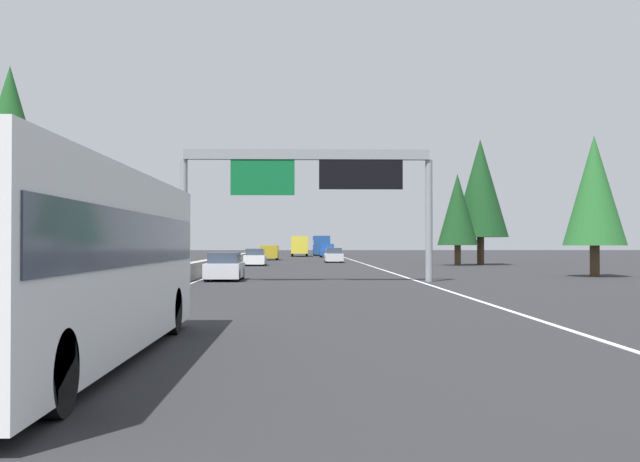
# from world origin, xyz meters

# --- Properties ---
(ground_plane) EXTENTS (320.00, 320.00, 0.00)m
(ground_plane) POSITION_xyz_m (60.00, 0.00, 0.00)
(ground_plane) COLOR #262628
(median_barrier) EXTENTS (180.00, 0.56, 0.90)m
(median_barrier) POSITION_xyz_m (80.00, 0.30, 0.45)
(median_barrier) COLOR #9E9B93
(median_barrier) RESTS_ON ground
(shoulder_stripe_right) EXTENTS (160.00, 0.16, 0.01)m
(shoulder_stripe_right) POSITION_xyz_m (70.00, -11.52, 0.01)
(shoulder_stripe_right) COLOR silver
(shoulder_stripe_right) RESTS_ON ground
(shoulder_stripe_median) EXTENTS (160.00, 0.16, 0.01)m
(shoulder_stripe_median) POSITION_xyz_m (70.00, -0.25, 0.01)
(shoulder_stripe_median) COLOR silver
(shoulder_stripe_median) RESTS_ON ground
(sign_gantry_overhead) EXTENTS (0.50, 12.68, 6.65)m
(sign_gantry_overhead) POSITION_xyz_m (36.37, -6.03, 5.29)
(sign_gantry_overhead) COLOR gray
(sign_gantry_overhead) RESTS_ON ground
(bus_distant_b) EXTENTS (11.50, 2.55, 3.10)m
(bus_distant_b) POSITION_xyz_m (9.59, -1.70, 1.72)
(bus_distant_b) COLOR white
(bus_distant_b) RESTS_ON ground
(sedan_far_center) EXTENTS (4.40, 1.80, 1.47)m
(sedan_far_center) POSITION_xyz_m (38.13, -1.58, 0.68)
(sedan_far_center) COLOR silver
(sedan_far_center) RESTS_ON ground
(sedan_mid_right) EXTENTS (4.40, 1.80, 1.47)m
(sedan_mid_right) POSITION_xyz_m (65.63, -1.61, 0.68)
(sedan_mid_right) COLOR white
(sedan_mid_right) RESTS_ON ground
(pickup_mid_left) EXTENTS (5.60, 2.00, 1.86)m
(pickup_mid_left) POSITION_xyz_m (107.09, -9.24, 0.91)
(pickup_mid_left) COLOR #1E4793
(pickup_mid_left) RESTS_ON ground
(box_truck_distant_a) EXTENTS (8.50, 2.40, 2.95)m
(box_truck_distant_a) POSITION_xyz_m (113.49, -5.41, 1.61)
(box_truck_distant_a) COLOR gold
(box_truck_distant_a) RESTS_ON ground
(sedan_near_right) EXTENTS (4.40, 1.80, 1.47)m
(sedan_near_right) POSITION_xyz_m (76.64, -8.90, 0.68)
(sedan_near_right) COLOR silver
(sedan_near_right) RESTS_ON ground
(minivan_mid_center) EXTENTS (5.00, 1.95, 1.69)m
(minivan_mid_center) POSITION_xyz_m (88.60, -1.97, 0.95)
(minivan_mid_center) COLOR #AD931E
(minivan_mid_center) RESTS_ON ground
(bus_far_right) EXTENTS (11.50, 2.55, 3.10)m
(bus_far_right) POSITION_xyz_m (123.78, -8.86, 1.72)
(bus_far_right) COLOR #1E4793
(bus_far_right) RESTS_ON ground
(conifer_right_near) EXTENTS (3.63, 3.63, 8.25)m
(conifer_right_near) POSITION_xyz_m (42.36, -22.69, 5.01)
(conifer_right_near) COLOR #4C3823
(conifer_right_near) RESTS_ON ground
(conifer_right_mid) EXTENTS (4.99, 4.99, 11.35)m
(conifer_right_mid) POSITION_xyz_m (67.59, -21.78, 6.90)
(conifer_right_mid) COLOR #4C3823
(conifer_right_mid) RESTS_ON ground
(conifer_right_far) EXTENTS (3.55, 3.55, 8.06)m
(conifer_right_far) POSITION_xyz_m (65.85, -19.36, 4.89)
(conifer_right_far) COLOR #4C3823
(conifer_right_far) RESTS_ON ground
(conifer_left_mid) EXTENTS (6.87, 6.87, 15.62)m
(conifer_left_mid) POSITION_xyz_m (57.88, 16.82, 9.50)
(conifer_left_mid) COLOR #4C3823
(conifer_left_mid) RESTS_ON ground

